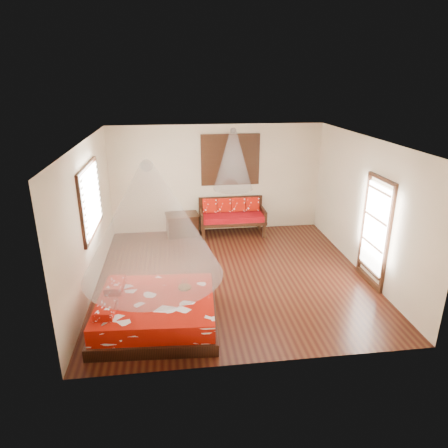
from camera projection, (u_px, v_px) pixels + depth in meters
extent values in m
cube|color=black|center=(232.00, 276.00, 8.36)|extent=(5.50, 5.50, 0.02)
cube|color=silver|center=(233.00, 140.00, 7.38)|extent=(5.50, 5.50, 0.02)
cube|color=beige|center=(88.00, 218.00, 7.54)|extent=(0.02, 5.50, 2.80)
cube|color=beige|center=(365.00, 207.00, 8.20)|extent=(0.02, 5.50, 2.80)
cube|color=beige|center=(217.00, 179.00, 10.44)|extent=(5.50, 0.02, 2.80)
cube|color=beige|center=(263.00, 277.00, 5.30)|extent=(5.50, 0.02, 2.80)
cube|color=black|center=(157.00, 320.00, 6.65)|extent=(2.08, 1.91, 0.20)
cube|color=#AA1205|center=(156.00, 307.00, 6.56)|extent=(1.98, 1.80, 0.30)
cube|color=#AA1205|center=(106.00, 309.00, 6.09)|extent=(0.31, 0.53, 0.13)
cube|color=#AA1205|center=(115.00, 285.00, 6.80)|extent=(0.31, 0.53, 0.13)
cube|color=black|center=(203.00, 233.00, 10.07)|extent=(0.08, 0.08, 0.42)
cube|color=black|center=(264.00, 230.00, 10.26)|extent=(0.08, 0.08, 0.42)
cube|color=black|center=(201.00, 224.00, 10.66)|extent=(0.08, 0.08, 0.42)
cube|color=black|center=(259.00, 221.00, 10.85)|extent=(0.08, 0.08, 0.42)
cube|color=black|center=(232.00, 221.00, 10.40)|extent=(1.70, 0.75, 0.08)
cube|color=#880409|center=(232.00, 217.00, 10.37)|extent=(1.64, 0.69, 0.14)
cube|color=black|center=(231.00, 206.00, 10.62)|extent=(1.70, 0.06, 0.55)
cube|color=black|center=(201.00, 216.00, 10.25)|extent=(0.06, 0.75, 0.30)
cube|color=black|center=(263.00, 214.00, 10.45)|extent=(0.06, 0.75, 0.30)
cube|color=#AA1205|center=(210.00, 206.00, 10.41)|extent=(0.36, 0.19, 0.38)
cube|color=#AA1205|center=(224.00, 205.00, 10.46)|extent=(0.36, 0.19, 0.38)
cube|color=#AA1205|center=(238.00, 205.00, 10.50)|extent=(0.36, 0.19, 0.38)
cube|color=#AA1205|center=(252.00, 204.00, 10.55)|extent=(0.36, 0.19, 0.38)
cube|color=black|center=(182.00, 225.00, 10.43)|extent=(0.85, 0.65, 0.52)
cube|color=black|center=(182.00, 215.00, 10.33)|extent=(0.90, 0.70, 0.05)
cube|color=black|center=(230.00, 160.00, 10.27)|extent=(1.52, 0.06, 1.32)
cube|color=black|center=(230.00, 160.00, 10.26)|extent=(1.35, 0.04, 1.10)
cube|color=black|center=(90.00, 200.00, 7.63)|extent=(0.08, 1.74, 1.34)
cube|color=silver|center=(93.00, 199.00, 7.63)|extent=(0.04, 1.54, 1.10)
cube|color=black|center=(375.00, 233.00, 7.76)|extent=(0.08, 1.02, 2.16)
cube|color=white|center=(375.00, 228.00, 7.72)|extent=(0.03, 0.82, 1.70)
cylinder|color=brown|center=(184.00, 287.00, 6.83)|extent=(0.22, 0.22, 0.03)
cone|color=white|center=(150.00, 221.00, 6.05)|extent=(2.21, 2.21, 1.80)
cone|color=white|center=(233.00, 159.00, 9.80)|extent=(0.98, 0.98, 1.50)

